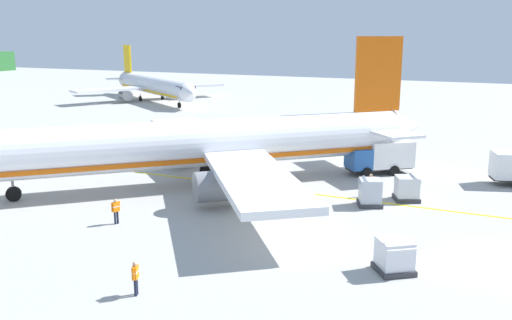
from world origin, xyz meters
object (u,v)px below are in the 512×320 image
(airliner_mid_apron, at_px, (153,85))
(crew_marshaller, at_px, (116,209))
(crew_loader_left, at_px, (371,183))
(service_truck_fuel, at_px, (381,156))
(crew_loader_right, at_px, (135,275))
(cargo_container_mid, at_px, (407,188))
(airliner_foreground, at_px, (202,144))
(cargo_container_far, at_px, (370,192))
(cargo_container_near, at_px, (395,256))

(airliner_mid_apron, xyz_separation_m, crew_marshaller, (-57.44, -37.37, -1.82))
(crew_loader_left, bearing_deg, crew_marshaller, 134.03)
(service_truck_fuel, xyz_separation_m, crew_loader_right, (-28.20, 5.40, -0.59))
(cargo_container_mid, relative_size, crew_marshaller, 1.37)
(airliner_foreground, relative_size, crew_loader_right, 19.39)
(airliner_foreground, xyz_separation_m, crew_marshaller, (-10.59, 0.30, -2.39))
(cargo_container_far, relative_size, crew_loader_right, 1.29)
(crew_loader_right, bearing_deg, crew_marshaller, 43.45)
(airliner_foreground, bearing_deg, crew_loader_left, -79.26)
(cargo_container_mid, distance_m, cargo_container_far, 3.33)
(airliner_mid_apron, distance_m, crew_marshaller, 68.55)
(cargo_container_near, relative_size, crew_loader_right, 1.48)
(cargo_container_mid, height_order, crew_loader_right, cargo_container_mid)
(crew_loader_left, distance_m, crew_loader_right, 21.74)
(crew_loader_left, bearing_deg, cargo_container_near, -161.74)
(cargo_container_near, relative_size, cargo_container_far, 1.14)
(cargo_container_mid, distance_m, crew_loader_left, 2.71)
(cargo_container_near, relative_size, cargo_container_mid, 1.08)
(crew_marshaller, bearing_deg, crew_loader_left, -45.97)
(crew_marshaller, relative_size, crew_loader_left, 0.96)
(cargo_container_far, bearing_deg, cargo_container_near, -160.37)
(airliner_mid_apron, relative_size, service_truck_fuel, 5.18)
(cargo_container_mid, xyz_separation_m, crew_loader_left, (-0.12, 2.71, 0.13))
(service_truck_fuel, height_order, crew_marshaller, service_truck_fuel)
(service_truck_fuel, bearing_deg, crew_loader_left, -173.33)
(crew_loader_right, bearing_deg, cargo_container_near, -53.94)
(airliner_foreground, height_order, crew_loader_left, airliner_foreground)
(crew_marshaller, bearing_deg, airliner_mid_apron, 33.05)
(crew_loader_left, height_order, crew_loader_right, crew_loader_left)
(service_truck_fuel, xyz_separation_m, cargo_container_far, (-9.75, -1.36, -0.60))
(cargo_container_near, bearing_deg, cargo_container_mid, 6.97)
(airliner_foreground, bearing_deg, airliner_mid_apron, 38.80)
(service_truck_fuel, height_order, cargo_container_far, service_truck_fuel)
(airliner_foreground, bearing_deg, cargo_container_mid, -80.64)
(airliner_foreground, distance_m, cargo_container_mid, 16.38)
(crew_loader_left, relative_size, crew_loader_right, 1.04)
(cargo_container_near, height_order, cargo_container_mid, cargo_container_mid)
(service_truck_fuel, relative_size, crew_loader_left, 3.32)
(service_truck_fuel, height_order, crew_loader_right, service_truck_fuel)
(cargo_container_mid, relative_size, crew_loader_left, 1.31)
(crew_loader_left, bearing_deg, airliner_mid_apron, 48.96)
(crew_loader_right, bearing_deg, service_truck_fuel, -10.83)
(airliner_foreground, height_order, cargo_container_near, airliner_foreground)
(cargo_container_near, relative_size, crew_loader_left, 1.42)
(airliner_mid_apron, height_order, cargo_container_near, airliner_mid_apron)
(cargo_container_near, height_order, crew_loader_right, cargo_container_near)
(crew_marshaller, distance_m, crew_loader_right, 10.62)
(airliner_mid_apron, relative_size, cargo_container_far, 13.88)
(crew_loader_left, bearing_deg, airliner_foreground, 100.74)
(airliner_mid_apron, bearing_deg, crew_loader_right, -145.56)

